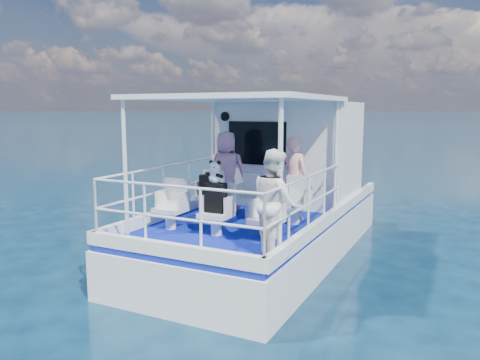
% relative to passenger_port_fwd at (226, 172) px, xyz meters
% --- Properties ---
extents(ground, '(2000.00, 2000.00, 0.00)m').
position_rel_passenger_port_fwd_xyz_m(ground, '(0.71, -0.60, -1.71)').
color(ground, '#071F35').
rests_on(ground, ground).
extents(hull, '(3.00, 7.00, 1.60)m').
position_rel_passenger_port_fwd_xyz_m(hull, '(0.71, 0.40, -1.71)').
color(hull, white).
rests_on(hull, ground).
extents(deck, '(2.90, 6.90, 0.10)m').
position_rel_passenger_port_fwd_xyz_m(deck, '(0.71, 0.40, -0.86)').
color(deck, '#0B1A98').
rests_on(deck, hull).
extents(cabin, '(2.85, 2.00, 2.20)m').
position_rel_passenger_port_fwd_xyz_m(cabin, '(0.71, 1.70, 0.29)').
color(cabin, white).
rests_on(cabin, deck).
extents(canopy, '(3.00, 3.20, 0.08)m').
position_rel_passenger_port_fwd_xyz_m(canopy, '(0.71, -0.80, 1.43)').
color(canopy, white).
rests_on(canopy, cabin).
extents(canopy_posts, '(2.77, 2.97, 2.20)m').
position_rel_passenger_port_fwd_xyz_m(canopy_posts, '(0.71, -0.85, 0.29)').
color(canopy_posts, white).
rests_on(canopy_posts, deck).
extents(railings, '(2.84, 3.59, 1.00)m').
position_rel_passenger_port_fwd_xyz_m(railings, '(0.71, -1.17, -0.31)').
color(railings, white).
rests_on(railings, deck).
extents(seat_port_fwd, '(0.48, 0.46, 0.38)m').
position_rel_passenger_port_fwd_xyz_m(seat_port_fwd, '(-0.19, -0.40, -0.62)').
color(seat_port_fwd, silver).
rests_on(seat_port_fwd, deck).
extents(seat_center_fwd, '(0.48, 0.46, 0.38)m').
position_rel_passenger_port_fwd_xyz_m(seat_center_fwd, '(0.71, -0.40, -0.62)').
color(seat_center_fwd, silver).
rests_on(seat_center_fwd, deck).
extents(seat_stbd_fwd, '(0.48, 0.46, 0.38)m').
position_rel_passenger_port_fwd_xyz_m(seat_stbd_fwd, '(1.61, -0.40, -0.62)').
color(seat_stbd_fwd, silver).
rests_on(seat_stbd_fwd, deck).
extents(seat_port_aft, '(0.48, 0.46, 0.38)m').
position_rel_passenger_port_fwd_xyz_m(seat_port_aft, '(-0.19, -1.70, -0.62)').
color(seat_port_aft, silver).
rests_on(seat_port_aft, deck).
extents(seat_center_aft, '(0.48, 0.46, 0.38)m').
position_rel_passenger_port_fwd_xyz_m(seat_center_aft, '(0.71, -1.70, -0.62)').
color(seat_center_aft, silver).
rests_on(seat_center_aft, deck).
extents(seat_stbd_aft, '(0.48, 0.46, 0.38)m').
position_rel_passenger_port_fwd_xyz_m(seat_stbd_aft, '(1.61, -1.70, -0.62)').
color(seat_stbd_aft, silver).
rests_on(seat_stbd_aft, deck).
extents(passenger_port_fwd, '(0.72, 0.61, 1.62)m').
position_rel_passenger_port_fwd_xyz_m(passenger_port_fwd, '(0.00, 0.00, 0.00)').
color(passenger_port_fwd, '#C27E98').
rests_on(passenger_port_fwd, deck).
extents(passenger_stbd_fwd, '(0.62, 0.46, 1.56)m').
position_rel_passenger_port_fwd_xyz_m(passenger_stbd_fwd, '(1.44, -0.02, -0.03)').
color(passenger_stbd_fwd, pink).
rests_on(passenger_stbd_fwd, deck).
extents(passenger_stbd_aft, '(0.92, 0.93, 1.51)m').
position_rel_passenger_port_fwd_xyz_m(passenger_stbd_aft, '(1.96, -2.23, -0.06)').
color(passenger_stbd_aft, white).
rests_on(passenger_stbd_aft, deck).
extents(backpack_port, '(0.31, 0.17, 0.41)m').
position_rel_passenger_port_fwd_xyz_m(backpack_port, '(-0.17, -0.44, -0.23)').
color(backpack_port, black).
rests_on(backpack_port, seat_port_fwd).
extents(backpack_center, '(0.32, 0.18, 0.48)m').
position_rel_passenger_port_fwd_xyz_m(backpack_center, '(0.70, -1.68, -0.19)').
color(backpack_center, black).
rests_on(backpack_center, seat_center_aft).
extents(compact_camera, '(0.10, 0.06, 0.06)m').
position_rel_passenger_port_fwd_xyz_m(compact_camera, '(-0.16, -0.45, 0.00)').
color(compact_camera, black).
rests_on(compact_camera, backpack_port).
extents(panda, '(0.24, 0.20, 0.36)m').
position_rel_passenger_port_fwd_xyz_m(panda, '(0.69, -1.69, 0.23)').
color(panda, white).
rests_on(panda, backpack_center).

